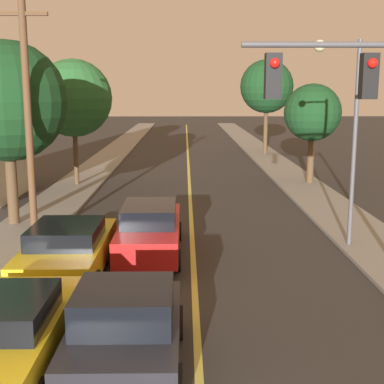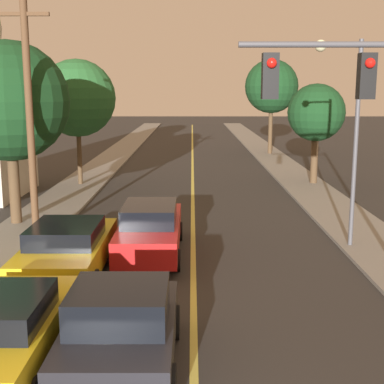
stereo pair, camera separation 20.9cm
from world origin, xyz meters
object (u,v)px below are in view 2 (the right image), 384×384
object	(u,v)px
car_near_lane_front	(120,327)
tree_left_near	(8,102)
car_near_lane_second	(149,229)
tree_left_far	(76,98)
car_outer_lane_front	(1,333)
car_outer_lane_second	(67,249)
tree_right_far	(270,87)
traffic_signal_mast	(378,121)
tree_right_near	(315,113)
utility_pole_left	(28,116)
streetlamp_right	(345,115)

from	to	relation	value
car_near_lane_front	tree_left_near	world-z (taller)	tree_left_near
car_near_lane_second	tree_left_far	distance (m)	13.54
car_near_lane_second	tree_left_near	bearing A→B (deg)	145.66
car_outer_lane_front	car_outer_lane_second	size ratio (longest dim) A/B	0.88
tree_right_far	traffic_signal_mast	bearing A→B (deg)	-94.34
car_near_lane_front	tree_left_far	distance (m)	19.98
car_near_lane_second	tree_right_near	distance (m)	15.00
traffic_signal_mast	tree_right_near	bearing A→B (deg)	81.05
car_outer_lane_front	car_outer_lane_second	bearing A→B (deg)	90.00
car_outer_lane_front	car_outer_lane_second	world-z (taller)	car_outer_lane_front
car_near_lane_front	car_outer_lane_second	distance (m)	5.32
car_near_lane_front	car_outer_lane_front	xyz separation A→B (m)	(-2.08, -0.22, -0.00)
car_near_lane_front	tree_left_far	size ratio (longest dim) A/B	0.59
traffic_signal_mast	tree_right_far	size ratio (longest dim) A/B	0.83
traffic_signal_mast	tree_right_near	world-z (taller)	traffic_signal_mast
car_outer_lane_second	tree_right_near	xyz separation A→B (m)	(9.91, 14.45, 3.03)
utility_pole_left	tree_left_near	xyz separation A→B (m)	(-1.34, 2.07, 0.41)
tree_left_far	tree_right_near	bearing A→B (deg)	1.36
car_near_lane_second	tree_right_near	xyz separation A→B (m)	(7.83, 12.43, 3.01)
tree_left_far	tree_right_far	world-z (taller)	tree_right_far
tree_right_near	car_outer_lane_front	bearing A→B (deg)	-116.86
utility_pole_left	car_outer_lane_second	bearing A→B (deg)	-61.86
car_outer_lane_front	tree_left_near	size ratio (longest dim) A/B	0.64
utility_pole_left	car_near_lane_front	bearing A→B (deg)	-64.78
car_outer_lane_front	tree_left_far	world-z (taller)	tree_left_far
traffic_signal_mast	streetlamp_right	size ratio (longest dim) A/B	0.94
car_outer_lane_front	traffic_signal_mast	distance (m)	8.25
streetlamp_right	tree_left_far	size ratio (longest dim) A/B	0.99
car_near_lane_second	car_near_lane_front	bearing A→B (deg)	-90.00
tree_left_far	car_near_lane_front	bearing A→B (deg)	-76.24
streetlamp_right	utility_pole_left	xyz separation A→B (m)	(-10.05, 0.88, -0.06)
traffic_signal_mast	tree_left_far	distance (m)	19.81
tree_left_far	tree_right_near	size ratio (longest dim) A/B	1.24
car_outer_lane_second	utility_pole_left	xyz separation A→B (m)	(-1.92, 3.60, 3.40)
car_near_lane_front	tree_right_far	distance (m)	34.12
tree_left_near	utility_pole_left	bearing A→B (deg)	-57.11
streetlamp_right	tree_left_near	bearing A→B (deg)	165.46
car_outer_lane_front	tree_right_near	xyz separation A→B (m)	(9.91, 19.56, 3.03)
streetlamp_right	tree_left_far	bearing A→B (deg)	133.14
car_outer_lane_second	tree_left_far	world-z (taller)	tree_left_far
traffic_signal_mast	tree_left_near	size ratio (longest dim) A/B	0.90
car_near_lane_second	traffic_signal_mast	world-z (taller)	traffic_signal_mast
car_near_lane_second	car_outer_lane_second	xyz separation A→B (m)	(-2.08, -2.02, -0.02)
car_outer_lane_front	tree_right_far	xyz separation A→B (m)	(9.51, 33.21, 4.49)
tree_left_near	tree_right_far	size ratio (longest dim) A/B	0.92
car_near_lane_front	traffic_signal_mast	xyz separation A→B (m)	(5.06, 1.79, 3.61)
car_outer_lane_front	tree_right_near	world-z (taller)	tree_right_near
streetlamp_right	tree_right_near	world-z (taller)	streetlamp_right
car_near_lane_front	car_outer_lane_front	world-z (taller)	car_near_lane_front
tree_left_near	car_near_lane_second	bearing A→B (deg)	-34.34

